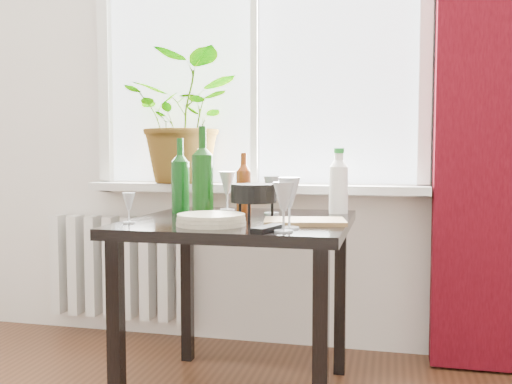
% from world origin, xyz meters
% --- Properties ---
extents(window, '(1.72, 0.08, 1.62)m').
position_xyz_m(window, '(0.00, 2.22, 1.60)').
color(window, white).
rests_on(window, ground).
extents(windowsill, '(1.72, 0.20, 0.04)m').
position_xyz_m(windowsill, '(0.00, 2.15, 0.82)').
color(windowsill, silver).
rests_on(windowsill, ground).
extents(curtain, '(0.50, 0.12, 2.56)m').
position_xyz_m(curtain, '(1.12, 2.12, 1.30)').
color(curtain, '#3B050C').
rests_on(curtain, ground).
extents(radiator, '(0.80, 0.10, 0.55)m').
position_xyz_m(radiator, '(-0.75, 2.18, 0.38)').
color(radiator, silver).
rests_on(radiator, ground).
extents(table, '(0.85, 0.85, 0.74)m').
position_xyz_m(table, '(0.10, 1.55, 0.65)').
color(table, black).
rests_on(table, ground).
extents(potted_plant, '(0.63, 0.56, 0.66)m').
position_xyz_m(potted_plant, '(-0.35, 2.16, 1.17)').
color(potted_plant, '#35771F').
rests_on(potted_plant, windowsill).
extents(wine_bottle_left, '(0.09, 0.09, 0.33)m').
position_xyz_m(wine_bottle_left, '(-0.21, 1.70, 0.90)').
color(wine_bottle_left, '#0C4010').
rests_on(wine_bottle_left, table).
extents(wine_bottle_right, '(0.11, 0.11, 0.38)m').
position_xyz_m(wine_bottle_right, '(-0.07, 1.57, 0.93)').
color(wine_bottle_right, '#0C3B0B').
rests_on(wine_bottle_right, table).
extents(bottle_amber, '(0.07, 0.07, 0.27)m').
position_xyz_m(bottle_amber, '(0.05, 1.77, 0.87)').
color(bottle_amber, '#69290B').
rests_on(bottle_amber, table).
extents(cleaning_bottle, '(0.10, 0.10, 0.28)m').
position_xyz_m(cleaning_bottle, '(0.46, 1.83, 0.88)').
color(cleaning_bottle, white).
rests_on(cleaning_bottle, table).
extents(wineglass_front_right, '(0.10, 0.10, 0.18)m').
position_xyz_m(wineglass_front_right, '(0.34, 1.30, 0.83)').
color(wineglass_front_right, silver).
rests_on(wineglass_front_right, table).
extents(wineglass_far_right, '(0.09, 0.09, 0.17)m').
position_xyz_m(wineglass_far_right, '(0.34, 1.21, 0.83)').
color(wineglass_far_right, '#B6BDC4').
rests_on(wineglass_far_right, table).
extents(wineglass_back_center, '(0.08, 0.08, 0.17)m').
position_xyz_m(wineglass_back_center, '(0.18, 1.75, 0.82)').
color(wineglass_back_center, '#B2B8BF').
rests_on(wineglass_back_center, table).
extents(wineglass_back_left, '(0.10, 0.10, 0.18)m').
position_xyz_m(wineglass_back_left, '(-0.04, 1.85, 0.83)').
color(wineglass_back_left, silver).
rests_on(wineglass_back_left, table).
extents(wineglass_front_left, '(0.06, 0.06, 0.12)m').
position_xyz_m(wineglass_front_left, '(-0.27, 1.31, 0.80)').
color(wineglass_front_left, white).
rests_on(wineglass_front_left, table).
extents(plate_stack, '(0.31, 0.31, 0.04)m').
position_xyz_m(plate_stack, '(0.05, 1.32, 0.76)').
color(plate_stack, beige).
rests_on(plate_stack, table).
extents(fondue_pot, '(0.25, 0.23, 0.14)m').
position_xyz_m(fondue_pot, '(0.16, 1.54, 0.81)').
color(fondue_pot, black).
rests_on(fondue_pot, table).
extents(tv_remote, '(0.09, 0.17, 0.02)m').
position_xyz_m(tv_remote, '(0.28, 1.23, 0.75)').
color(tv_remote, black).
rests_on(tv_remote, table).
extents(cutting_board, '(0.33, 0.24, 0.02)m').
position_xyz_m(cutting_board, '(0.37, 1.45, 0.75)').
color(cutting_board, olive).
rests_on(cutting_board, table).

